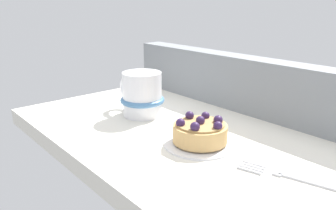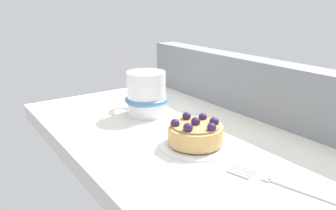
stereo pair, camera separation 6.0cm
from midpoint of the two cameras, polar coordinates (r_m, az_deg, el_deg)
name	(u,v)px [view 1 (the left image)]	position (r cm, az deg, el deg)	size (l,w,h in cm)	color
ground_plane	(187,139)	(60.87, 0.49, -5.85)	(66.82, 40.38, 3.16)	silver
window_rail_back	(249,85)	(70.73, 11.28, 3.35)	(65.48, 5.34, 11.27)	gray
dessert_plate	(200,143)	(54.84, 2.25, -6.47)	(11.74, 11.74, 0.61)	white
raspberry_tart	(200,131)	(54.05, 2.29, -4.53)	(8.80, 8.80, 4.31)	tan
coffee_mug	(141,95)	(67.81, -7.07, 1.74)	(12.20, 8.87, 8.83)	white
dessert_fork	(300,180)	(46.50, 17.95, -12.06)	(16.68, 5.96, 0.60)	silver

